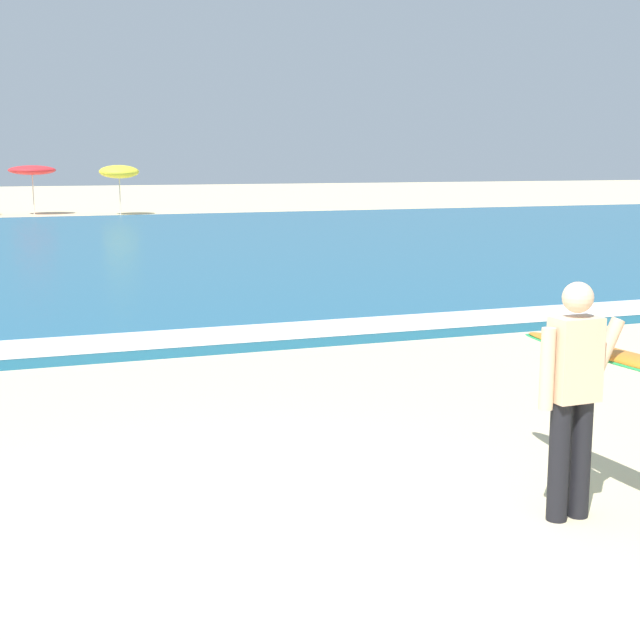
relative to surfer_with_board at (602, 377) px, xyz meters
The scene contains 6 objects.
ground_plane 2.67m from the surfer_with_board, behind, with size 160.00×160.00×0.00m, color beige.
sea 20.42m from the surfer_with_board, 96.90° to the left, with size 120.00×28.00×0.14m, color #1E6084.
surf_foam 7.33m from the surfer_with_board, 109.67° to the left, with size 120.00×1.21×0.01m, color white.
surfer_with_board is the anchor object (origin of this frame).
beach_umbrella_4 38.05m from the surfer_with_board, 93.18° to the left, with size 2.07×2.08×2.22m.
beach_umbrella_5 36.50m from the surfer_with_board, 87.59° to the left, with size 1.76×1.79×2.27m.
Camera 1 is at (-1.61, -5.48, 2.58)m, focal length 51.13 mm.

